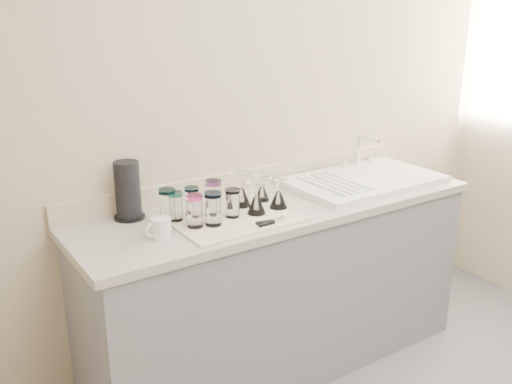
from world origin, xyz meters
TOP-DOWN VIEW (x-y plane):
  - counter_unit at (0.00, 1.20)m, footprint 2.06×0.62m
  - sink_unit at (0.55, 1.20)m, footprint 0.82×0.50m
  - dish_towel at (-0.31, 1.14)m, footprint 0.55×0.42m
  - tumbler_teal at (-0.54, 1.25)m, footprint 0.07×0.07m
  - tumbler_cyan at (-0.45, 1.27)m, footprint 0.07×0.07m
  - tumbler_purple at (-0.35, 1.24)m, footprint 0.08×0.08m
  - tumbler_magenta at (-0.50, 1.13)m, footprint 0.07×0.07m
  - tumbler_blue at (-0.43, 1.11)m, footprint 0.07×0.07m
  - tumbler_lavender at (-0.31, 1.15)m, footprint 0.07×0.07m
  - tumbler_extra at (-0.57, 1.27)m, footprint 0.07×0.07m
  - goblet_back_left at (-0.20, 1.25)m, footprint 0.09×0.09m
  - goblet_back_right at (-0.07, 1.26)m, footprint 0.07×0.07m
  - goblet_front_left at (-0.19, 1.12)m, footprint 0.09×0.09m
  - goblet_front_right at (-0.07, 1.13)m, footprint 0.08×0.08m
  - can_opener at (-0.21, 0.98)m, footprint 0.13×0.05m
  - white_mug at (-0.67, 1.12)m, footprint 0.12×0.09m
  - paper_towel_roll at (-0.69, 1.41)m, footprint 0.14×0.14m

SIDE VIEW (x-z plane):
  - counter_unit at x=0.00m, z-range 0.00..0.90m
  - dish_towel at x=-0.31m, z-range 0.90..0.91m
  - can_opener at x=-0.21m, z-range 0.91..0.92m
  - sink_unit at x=0.55m, z-range 0.81..1.03m
  - white_mug at x=-0.67m, z-range 0.90..0.98m
  - goblet_back_right at x=-0.07m, z-range 0.89..1.02m
  - goblet_front_right at x=-0.07m, z-range 0.88..1.04m
  - goblet_front_left at x=-0.19m, z-range 0.88..1.04m
  - goblet_back_left at x=-0.20m, z-range 0.88..1.05m
  - tumbler_teal at x=-0.54m, z-range 0.91..1.04m
  - tumbler_lavender at x=-0.31m, z-range 0.91..1.04m
  - tumbler_cyan at x=-0.45m, z-range 0.91..1.04m
  - tumbler_extra at x=-0.57m, z-range 0.91..1.05m
  - tumbler_magenta at x=-0.50m, z-range 0.91..1.05m
  - tumbler_blue at x=-0.43m, z-range 0.91..1.06m
  - tumbler_purple at x=-0.35m, z-range 0.91..1.06m
  - paper_towel_roll at x=-0.69m, z-range 0.90..1.16m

